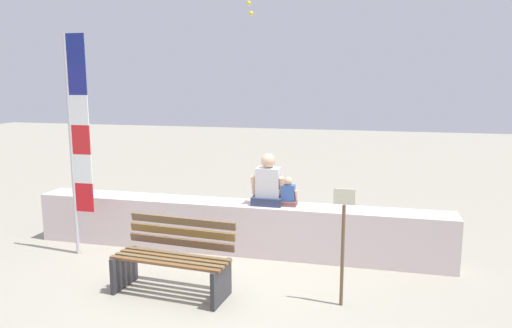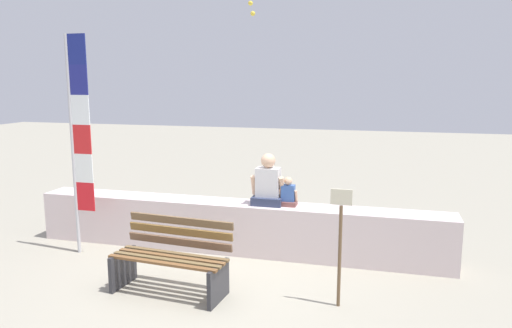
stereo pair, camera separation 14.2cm
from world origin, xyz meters
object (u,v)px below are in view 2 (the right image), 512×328
object	(u,v)px
park_bench	(172,259)
flag_banner	(78,134)
person_adult	(268,185)
sign_post	(340,238)
person_child	(288,194)

from	to	relation	value
park_bench	flag_banner	distance (m)	2.48
person_adult	flag_banner	bearing A→B (deg)	-165.49
flag_banner	sign_post	distance (m)	4.07
person_child	sign_post	world-z (taller)	sign_post
person_adult	flag_banner	size ratio (longest dim) A/B	0.24
person_adult	park_bench	bearing A→B (deg)	-117.65
park_bench	person_adult	size ratio (longest dim) A/B	1.95
park_bench	flag_banner	xyz separation A→B (m)	(-1.85, 0.89, 1.40)
person_child	sign_post	size ratio (longest dim) A/B	0.31
flag_banner	person_child	bearing A→B (deg)	13.10
park_bench	person_adult	bearing A→B (deg)	62.35
person_adult	flag_banner	distance (m)	2.86
person_child	flag_banner	xyz separation A→B (m)	(-2.98, -0.69, 0.88)
park_bench	sign_post	world-z (taller)	sign_post
park_bench	sign_post	distance (m)	2.07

